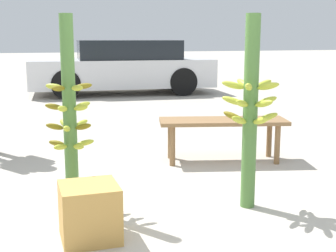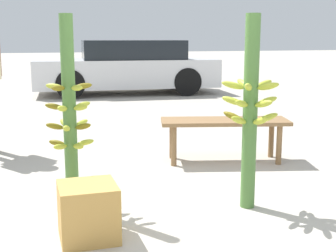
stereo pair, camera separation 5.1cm
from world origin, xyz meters
name	(u,v)px [view 1 (the left image)]	position (x,y,z in m)	size (l,w,h in m)	color
ground_plane	(177,218)	(0.00, 0.00, 0.00)	(80.00, 80.00, 0.00)	#B2AA9E
banana_stalk_left	(70,115)	(-0.72, 0.47, 0.76)	(0.38, 0.37, 1.52)	#4C7A38
banana_stalk_center	(250,110)	(0.63, 0.07, 0.78)	(0.46, 0.46, 1.52)	#4C7A38
market_bench	(223,125)	(1.02, 1.43, 0.40)	(1.44, 0.77, 0.47)	olive
parked_car	(123,67)	(1.35, 7.98, 0.63)	(4.43, 2.02, 1.28)	silver
produce_crate	(90,212)	(-0.68, -0.16, 0.19)	(0.38, 0.38, 0.38)	#C69347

